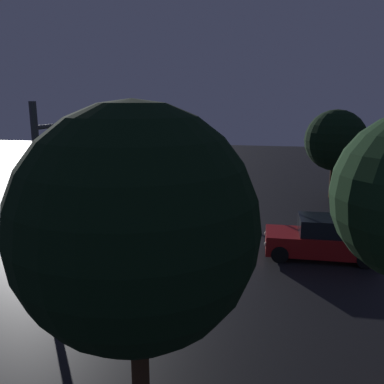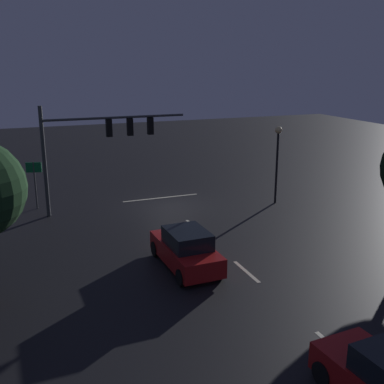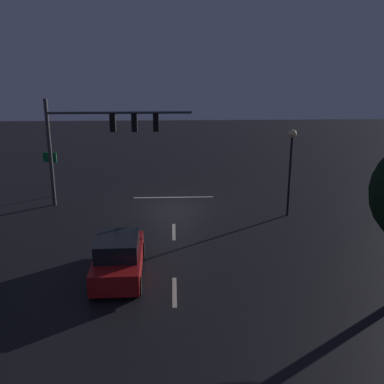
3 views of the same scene
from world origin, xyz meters
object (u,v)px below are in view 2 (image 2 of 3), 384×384
at_px(traffic_signal_assembly, 99,137).
at_px(route_sign, 34,175).
at_px(car_approaching, 186,249).
at_px(street_lamp_left_kerb, 278,150).

bearing_deg(traffic_signal_assembly, route_sign, -25.69).
xyz_separation_m(car_approaching, route_sign, (5.40, -11.01, 1.27)).
distance_m(car_approaching, street_lamp_left_kerb, 11.19).
height_order(traffic_signal_assembly, route_sign, traffic_signal_assembly).
height_order(car_approaching, route_sign, route_sign).
distance_m(car_approaching, route_sign, 12.32).
bearing_deg(route_sign, car_approaching, 116.14).
height_order(street_lamp_left_kerb, route_sign, street_lamp_left_kerb).
height_order(car_approaching, street_lamp_left_kerb, street_lamp_left_kerb).
distance_m(traffic_signal_assembly, street_lamp_left_kerb, 10.63).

